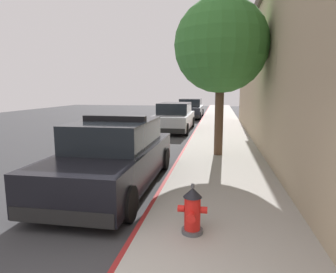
{
  "coord_description": "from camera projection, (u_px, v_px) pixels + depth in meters",
  "views": [
    {
      "loc": [
        1.16,
        -2.21,
        2.27
      ],
      "look_at": [
        -0.2,
        5.58,
        1.0
      ],
      "focal_mm": 31.11,
      "sensor_mm": 36.0,
      "label": 1
    }
  ],
  "objects": [
    {
      "name": "ground_plane",
      "position": [
        88.0,
        143.0,
        13.25
      ],
      "size": [
        32.09,
        60.0,
        0.2
      ],
      "primitive_type": "cube",
      "color": "#353538"
    },
    {
      "name": "sidewalk_pavement",
      "position": [
        221.0,
        143.0,
        12.2
      ],
      "size": [
        2.61,
        60.0,
        0.15
      ],
      "primitive_type": "cube",
      "color": "#9E9991",
      "rests_on": "ground"
    },
    {
      "name": "curb_painted_edge",
      "position": [
        189.0,
        142.0,
        12.43
      ],
      "size": [
        0.08,
        60.0,
        0.15
      ],
      "primitive_type": "cube",
      "color": "maroon",
      "rests_on": "ground"
    },
    {
      "name": "police_cruiser",
      "position": [
        115.0,
        156.0,
        6.8
      ],
      "size": [
        1.94,
        4.84,
        1.68
      ],
      "color": "black",
      "rests_on": "ground"
    },
    {
      "name": "parked_car_silver_ahead",
      "position": [
        174.0,
        118.0,
        16.29
      ],
      "size": [
        1.94,
        4.84,
        1.56
      ],
      "color": "#B2B5BA",
      "rests_on": "ground"
    },
    {
      "name": "parked_car_dark_far",
      "position": [
        191.0,
        109.0,
        23.77
      ],
      "size": [
        1.94,
        4.84,
        1.56
      ],
      "color": "black",
      "rests_on": "ground"
    },
    {
      "name": "fire_hydrant",
      "position": [
        192.0,
        211.0,
        4.3
      ],
      "size": [
        0.44,
        0.4,
        0.76
      ],
      "color": "#4C4C51",
      "rests_on": "sidewalk_pavement"
    },
    {
      "name": "street_tree",
      "position": [
        221.0,
        46.0,
        9.12
      ],
      "size": [
        2.96,
        2.96,
        4.97
      ],
      "color": "brown",
      "rests_on": "sidewalk_pavement"
    }
  ]
}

